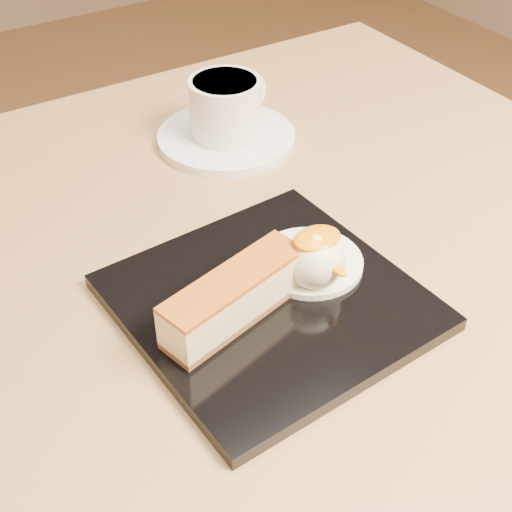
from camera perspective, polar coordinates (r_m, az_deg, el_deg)
table at (r=0.73m, az=1.96°, el=-9.86°), size 0.80×0.80×0.72m
dessert_plate at (r=0.58m, az=1.06°, el=-3.69°), size 0.23×0.23×0.01m
cheesecake at (r=0.54m, az=-1.74°, el=-3.30°), size 0.13×0.06×0.04m
cream_smear at (r=0.60m, az=4.30°, el=-0.49°), size 0.09×0.09×0.01m
ice_cream_scoop at (r=0.57m, az=4.74°, el=-0.28°), size 0.05×0.05×0.05m
mango_sauce at (r=0.56m, az=4.90°, el=1.44°), size 0.04×0.03×0.01m
mint_sprig at (r=0.60m, az=0.70°, el=0.09°), size 0.03×0.02×0.00m
saucer at (r=0.79m, az=-2.39°, el=9.44°), size 0.15×0.15×0.01m
coffee_cup at (r=0.77m, az=-2.37°, el=11.90°), size 0.10×0.08×0.06m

